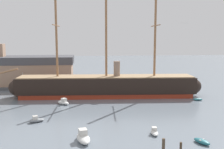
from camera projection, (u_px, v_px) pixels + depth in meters
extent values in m
cube|color=maroon|center=(106.00, 94.00, 73.64)|extent=(46.02, 9.26, 1.19)
cube|color=black|center=(106.00, 85.00, 73.25)|extent=(47.94, 9.65, 4.25)
ellipsoid|color=black|center=(25.00, 87.00, 72.36)|extent=(8.90, 6.87, 5.44)
ellipsoid|color=black|center=(186.00, 86.00, 74.32)|extent=(8.90, 6.87, 5.44)
cube|color=#9E7F5B|center=(106.00, 76.00, 72.94)|extent=(46.95, 9.03, 0.26)
cylinder|color=#936642|center=(56.00, 36.00, 70.80)|extent=(0.60, 0.60, 22.11)
cylinder|color=#936642|center=(56.00, 25.00, 70.43)|extent=(0.84, 11.43, 0.24)
cylinder|color=#936642|center=(106.00, 36.00, 71.39)|extent=(0.60, 0.60, 22.11)
cylinder|color=#936642|center=(106.00, 25.00, 71.02)|extent=(0.84, 11.43, 0.24)
cylinder|color=#936642|center=(155.00, 36.00, 71.98)|extent=(0.60, 0.60, 22.11)
cylinder|color=#936642|center=(155.00, 26.00, 71.60)|extent=(0.84, 11.43, 0.24)
cylinder|color=#936642|center=(4.00, 72.00, 71.54)|extent=(7.54, 0.82, 2.26)
cylinder|color=gray|center=(117.00, 69.00, 72.78)|extent=(1.70, 1.70, 4.25)
ellipsoid|color=silver|center=(83.00, 138.00, 42.13)|extent=(2.82, 4.92, 1.08)
cube|color=beige|center=(83.00, 132.00, 42.31)|extent=(1.51, 1.64, 1.08)
ellipsoid|color=#236670|center=(202.00, 141.00, 41.38)|extent=(2.42, 3.17, 0.69)
cube|color=#B2ADA3|center=(202.00, 140.00, 41.34)|extent=(1.08, 0.71, 0.11)
ellipsoid|color=silver|center=(154.00, 133.00, 45.21)|extent=(1.46, 2.98, 0.67)
cube|color=beige|center=(154.00, 129.00, 45.34)|extent=(0.86, 0.95, 0.67)
ellipsoid|color=gray|center=(36.00, 120.00, 51.72)|extent=(3.25, 2.16, 0.70)
cube|color=beige|center=(35.00, 118.00, 51.55)|extent=(1.13, 1.07, 0.70)
ellipsoid|color=silver|center=(63.00, 103.00, 65.20)|extent=(3.65, 3.73, 0.86)
cube|color=beige|center=(64.00, 100.00, 64.94)|extent=(1.50, 1.50, 0.86)
ellipsoid|color=#236670|center=(198.00, 99.00, 69.18)|extent=(2.38, 1.12, 0.55)
cube|color=#B2ADA3|center=(198.00, 99.00, 69.15)|extent=(0.25, 0.88, 0.09)
ellipsoid|color=gray|center=(23.00, 91.00, 78.20)|extent=(3.86, 4.59, 0.88)
cube|color=#4C4C51|center=(23.00, 90.00, 78.31)|extent=(1.30, 1.39, 0.47)
cylinder|color=silver|center=(23.00, 82.00, 77.61)|extent=(0.12, 0.12, 5.35)
cylinder|color=#4C3D2D|center=(163.00, 146.00, 37.72)|extent=(0.43, 0.43, 2.21)
cylinder|color=#423323|center=(181.00, 148.00, 37.49)|extent=(0.34, 0.34, 1.78)
ellipsoid|color=silver|center=(185.00, 23.00, 51.14)|extent=(0.21, 0.34, 0.11)
sphere|color=silver|center=(185.00, 23.00, 50.95)|extent=(0.09, 0.09, 0.09)
cube|color=#ADA89E|center=(187.00, 23.00, 51.05)|extent=(0.58, 0.31, 0.12)
cube|color=#ADA89E|center=(183.00, 23.00, 51.22)|extent=(0.58, 0.31, 0.12)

